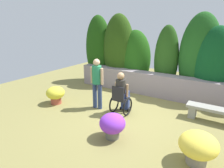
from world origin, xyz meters
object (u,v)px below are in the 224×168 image
(stone_bench, at_px, (215,113))
(flower_pot_red_accent, at_px, (56,94))
(person_standing_companion, at_px, (97,81))
(person_in_wheelchair, at_px, (121,94))
(flower_pot_terracotta_by_wall, at_px, (198,146))
(flower_pot_purple_near, at_px, (112,125))

(stone_bench, xyz_separation_m, flower_pot_red_accent, (-4.87, -1.48, 0.07))
(person_standing_companion, bearing_deg, stone_bench, 29.21)
(stone_bench, height_order, person_in_wheelchair, person_in_wheelchair)
(stone_bench, bearing_deg, person_in_wheelchair, -157.15)
(stone_bench, xyz_separation_m, person_in_wheelchair, (-2.54, -0.94, 0.34))
(stone_bench, xyz_separation_m, person_standing_companion, (-3.40, -1.01, 0.67))
(stone_bench, distance_m, flower_pot_red_accent, 5.09)
(person_standing_companion, distance_m, flower_pot_terracotta_by_wall, 3.55)
(stone_bench, relative_size, flower_pot_red_accent, 2.43)
(person_in_wheelchair, bearing_deg, flower_pot_red_accent, -162.73)
(person_in_wheelchair, xyz_separation_m, flower_pot_purple_near, (0.51, -1.33, -0.27))
(person_standing_companion, bearing_deg, flower_pot_purple_near, -29.65)
(flower_pot_terracotta_by_wall, distance_m, flower_pot_red_accent, 4.82)
(flower_pot_purple_near, bearing_deg, person_standing_companion, 137.73)
(person_in_wheelchair, relative_size, flower_pot_terracotta_by_wall, 1.73)
(stone_bench, height_order, person_standing_companion, person_standing_companion)
(person_in_wheelchair, xyz_separation_m, flower_pot_red_accent, (-2.33, -0.55, -0.27))
(person_standing_companion, bearing_deg, flower_pot_terracotta_by_wall, -6.18)
(flower_pot_terracotta_by_wall, bearing_deg, stone_bench, 87.65)
(flower_pot_purple_near, distance_m, flower_pot_terracotta_by_wall, 1.94)
(stone_bench, distance_m, person_standing_companion, 3.61)
(person_standing_companion, height_order, flower_pot_red_accent, person_standing_companion)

